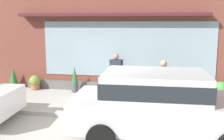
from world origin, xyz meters
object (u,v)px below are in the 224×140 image
object	(u,v)px
pedestrian_with_handbag	(164,81)
potted_plant_corner_tall	(35,82)
parked_car_silver	(160,102)
potted_plant_low_front	(13,79)
pedestrian_passerby	(116,71)
potted_plant_near_hydrant	(149,83)
potted_plant_window_right	(221,89)
potted_plant_window_left	(75,80)
fire_hydrant	(135,94)

from	to	relation	value
pedestrian_with_handbag	potted_plant_corner_tall	size ratio (longest dim) A/B	2.65
parked_car_silver	potted_plant_low_front	bearing A→B (deg)	145.08
pedestrian_passerby	potted_plant_near_hydrant	world-z (taller)	pedestrian_passerby
potted_plant_window_right	potted_plant_window_left	size ratio (longest dim) A/B	0.59
potted_plant_corner_tall	pedestrian_passerby	bearing A→B (deg)	-4.70
pedestrian_passerby	potted_plant_low_front	world-z (taller)	pedestrian_passerby
fire_hydrant	pedestrian_passerby	world-z (taller)	pedestrian_passerby
fire_hydrant	parked_car_silver	world-z (taller)	parked_car_silver
potted_plant_window_left	potted_plant_low_front	size ratio (longest dim) A/B	1.18
fire_hydrant	parked_car_silver	xyz separation A→B (m)	(0.78, -2.29, 0.46)
pedestrian_passerby	potted_plant_window_right	bearing A→B (deg)	-8.14
fire_hydrant	pedestrian_passerby	xyz separation A→B (m)	(-0.85, 1.43, 0.49)
parked_car_silver	potted_plant_near_hydrant	distance (m)	4.00
fire_hydrant	potted_plant_corner_tall	distance (m)	4.62
parked_car_silver	potted_plant_corner_tall	bearing A→B (deg)	140.56
pedestrian_passerby	potted_plant_window_left	world-z (taller)	pedestrian_passerby
potted_plant_window_right	potted_plant_low_front	xyz separation A→B (m)	(-8.27, -0.03, 0.11)
parked_car_silver	potted_plant_window_right	size ratio (longest dim) A/B	7.13
pedestrian_with_handbag	pedestrian_passerby	bearing A→B (deg)	134.16
pedestrian_passerby	potted_plant_corner_tall	size ratio (longest dim) A/B	2.67
pedestrian_passerby	potted_plant_window_left	size ratio (longest dim) A/B	1.56
pedestrian_with_handbag	pedestrian_passerby	world-z (taller)	pedestrian_passerby
pedestrian_with_handbag	potted_plant_window_right	bearing A→B (deg)	31.76
parked_car_silver	potted_plant_window_left	distance (m)	5.15
pedestrian_passerby	potted_plant_window_left	bearing A→B (deg)	160.58
fire_hydrant	potted_plant_low_front	size ratio (longest dim) A/B	1.01
fire_hydrant	potted_plant_corner_tall	xyz separation A→B (m)	(-4.29, 1.72, -0.14)
parked_car_silver	potted_plant_near_hydrant	world-z (taller)	parked_car_silver
potted_plant_corner_tall	potted_plant_window_left	bearing A→B (deg)	-3.45
potted_plant_near_hydrant	potted_plant_low_front	xyz separation A→B (m)	(-5.63, 0.10, -0.03)
parked_car_silver	potted_plant_corner_tall	xyz separation A→B (m)	(-5.07, 4.00, -0.60)
pedestrian_passerby	potted_plant_low_front	xyz separation A→B (m)	(-4.42, 0.33, -0.52)
potted_plant_window_left	pedestrian_with_handbag	bearing A→B (deg)	-24.24
pedestrian_with_handbag	potted_plant_window_left	size ratio (longest dim) A/B	1.55
potted_plant_near_hydrant	potted_plant_corner_tall	distance (m)	4.64
parked_car_silver	potted_plant_low_front	world-z (taller)	parked_car_silver
fire_hydrant	potted_plant_low_front	world-z (taller)	fire_hydrant
pedestrian_with_handbag	potted_plant_near_hydrant	bearing A→B (deg)	100.96
pedestrian_with_handbag	potted_plant_window_left	bearing A→B (deg)	148.03
pedestrian_with_handbag	potted_plant_near_hydrant	world-z (taller)	pedestrian_with_handbag
pedestrian_with_handbag	potted_plant_window_left	world-z (taller)	pedestrian_with_handbag
potted_plant_corner_tall	potted_plant_window_left	distance (m)	1.75
potted_plant_window_left	potted_plant_window_right	bearing A→B (deg)	1.87
parked_car_silver	potted_plant_near_hydrant	bearing A→B (deg)	95.06
potted_plant_window_right	parked_car_silver	bearing A→B (deg)	-118.49
fire_hydrant	potted_plant_low_front	bearing A→B (deg)	161.51
potted_plant_near_hydrant	potted_plant_window_left	size ratio (longest dim) A/B	0.83
fire_hydrant	potted_plant_near_hydrant	size ratio (longest dim) A/B	1.03
pedestrian_passerby	potted_plant_window_right	world-z (taller)	pedestrian_passerby
pedestrian_passerby	potted_plant_window_right	size ratio (longest dim) A/B	2.65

